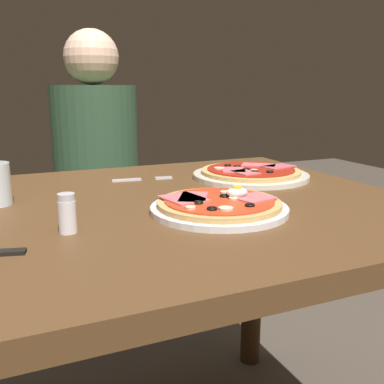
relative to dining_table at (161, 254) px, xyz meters
name	(u,v)px	position (x,y,z in m)	size (l,w,h in m)	color
dining_table	(161,254)	(0.00, 0.00, 0.00)	(1.07, 0.89, 0.74)	brown
pizza_foreground	(219,206)	(0.08, -0.12, 0.13)	(0.27, 0.27, 0.05)	white
pizza_across_left	(251,173)	(0.31, 0.15, 0.13)	(0.31, 0.31, 0.03)	silver
fork	(137,179)	(0.02, 0.23, 0.12)	(0.16, 0.03, 0.00)	silver
salt_shaker	(67,214)	(-0.21, -0.13, 0.15)	(0.03, 0.03, 0.07)	white
diner_person	(98,195)	(0.04, 0.84, -0.06)	(0.32, 0.32, 1.18)	black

